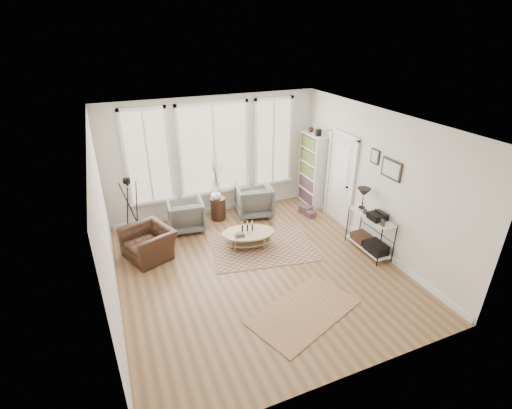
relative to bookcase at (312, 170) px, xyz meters
name	(u,v)px	position (x,y,z in m)	size (l,w,h in m)	color
room	(259,203)	(-2.42, -2.20, 0.47)	(5.50, 5.54, 2.90)	olive
bay_window	(214,151)	(-2.44, 0.49, 0.65)	(4.14, 0.12, 2.24)	tan
door	(341,177)	(0.13, -1.08, 0.17)	(0.09, 1.06, 2.22)	silver
bookcase	(312,170)	(0.00, 0.00, 0.00)	(0.31, 0.85, 2.06)	white
low_shelf	(370,230)	(-0.06, -2.52, -0.44)	(0.38, 1.08, 1.30)	white
wall_art	(387,166)	(0.14, -2.49, 0.92)	(0.04, 0.88, 0.44)	black
rug_main	(262,246)	(-2.04, -1.49, -0.95)	(2.17, 1.63, 0.01)	brown
rug_runner	(304,312)	(-2.21, -3.65, -0.94)	(1.84, 1.02, 0.01)	brown
coffee_table	(248,235)	(-2.32, -1.39, -0.68)	(1.24, 0.93, 0.52)	tan
armchair_left	(186,215)	(-3.36, -0.11, -0.59)	(0.79, 0.81, 0.74)	slate
armchair_right	(254,200)	(-1.63, -0.03, -0.56)	(0.85, 0.87, 0.79)	slate
side_table	(217,191)	(-2.53, 0.08, -0.21)	(0.37, 0.37, 1.56)	#372015
vase	(216,194)	(-2.57, 0.05, -0.28)	(0.24, 0.24, 0.25)	silver
accent_chair	(149,243)	(-4.33, -0.94, -0.64)	(0.84, 0.97, 0.63)	#372015
tripod_camera	(132,212)	(-4.52, -0.14, -0.28)	(0.51, 0.51, 1.46)	black
book_stack_near	(306,210)	(-0.39, -0.47, -0.86)	(0.23, 0.29, 0.18)	maroon
book_stack_far	(310,214)	(-0.39, -0.71, -0.88)	(0.18, 0.23, 0.15)	maroon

